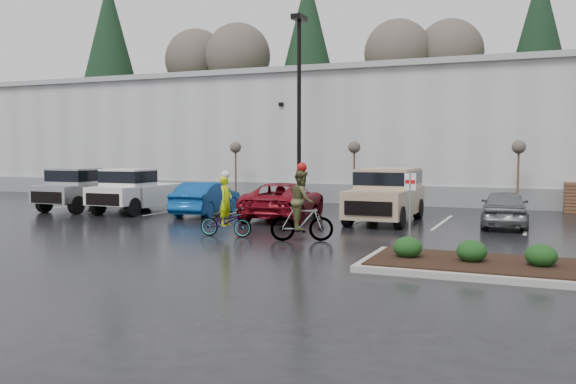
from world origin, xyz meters
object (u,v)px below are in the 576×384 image
at_px(suv_tan, 385,195).
at_px(cyclist_olive, 302,213).
at_px(sapling_mid, 354,151).
at_px(sapling_east, 519,151).
at_px(pickup_white, 141,190).
at_px(sapling_west, 236,151).
at_px(car_blue, 207,198).
at_px(car_red, 284,200).
at_px(fire_lane_sign, 410,203).
at_px(cyclist_hivis, 226,216).
at_px(lamppost, 299,90).
at_px(car_grey, 505,208).
at_px(pickup_silver, 88,189).

relative_size(suv_tan, cyclist_olive, 2.12).
bearing_deg(sapling_mid, sapling_east, 0.00).
bearing_deg(pickup_white, suv_tan, 2.15).
relative_size(sapling_east, pickup_white, 0.62).
xyz_separation_m(sapling_west, car_blue, (1.80, -6.13, -2.02)).
height_order(sapling_mid, car_red, sapling_mid).
bearing_deg(fire_lane_sign, cyclist_olive, 159.83).
distance_m(car_red, cyclist_hivis, 5.40).
xyz_separation_m(lamppost, sapling_west, (-4.00, 1.00, -2.96)).
xyz_separation_m(sapling_mid, cyclist_hivis, (-0.86, -11.50, -2.06)).
relative_size(lamppost, cyclist_olive, 3.84).
xyz_separation_m(sapling_east, car_grey, (-0.25, -5.43, -2.05)).
relative_size(fire_lane_sign, pickup_white, 0.42).
height_order(car_blue, car_grey, car_blue).
bearing_deg(sapling_west, car_red, -48.68).
bearing_deg(sapling_west, sapling_mid, 0.00).
xyz_separation_m(sapling_west, pickup_white, (-1.59, -6.10, -1.75)).
bearing_deg(sapling_east, cyclist_olive, -116.53).
height_order(cyclist_hivis, cyclist_olive, cyclist_olive).
distance_m(sapling_mid, cyclist_olive, 11.78).
distance_m(lamppost, cyclist_hivis, 11.75).
relative_size(lamppost, sapling_east, 2.88).
relative_size(lamppost, cyclist_hivis, 4.35).
bearing_deg(cyclist_hivis, cyclist_olive, -95.07).
xyz_separation_m(sapling_east, cyclist_olive, (-5.74, -11.50, -1.86)).
height_order(suv_tan, car_grey, suv_tan).
height_order(lamppost, suv_tan, lamppost).
relative_size(lamppost, sapling_west, 2.88).
xyz_separation_m(fire_lane_sign, cyclist_olive, (-3.54, 1.30, -0.53)).
xyz_separation_m(sapling_mid, car_blue, (-4.70, -6.13, -2.02)).
bearing_deg(pickup_silver, lamppost, 31.59).
xyz_separation_m(sapling_west, fire_lane_sign, (11.80, -12.80, -1.32)).
bearing_deg(pickup_white, pickup_silver, -177.83).
relative_size(car_red, cyclist_olive, 2.20).
height_order(lamppost, car_blue, lamppost).
height_order(pickup_silver, car_blue, pickup_silver).
bearing_deg(sapling_west, sapling_east, 0.00).
height_order(sapling_mid, sapling_east, same).
xyz_separation_m(pickup_silver, pickup_white, (2.88, 0.11, 0.00)).
height_order(sapling_west, car_blue, sapling_west).
height_order(fire_lane_sign, car_grey, fire_lane_sign).
xyz_separation_m(fire_lane_sign, pickup_silver, (-16.27, 6.59, -0.43)).
bearing_deg(sapling_mid, cyclist_hivis, -94.29).
bearing_deg(car_blue, fire_lane_sign, 140.14).
height_order(sapling_east, cyclist_olive, sapling_east).
bearing_deg(sapling_mid, pickup_silver, -150.49).
bearing_deg(fire_lane_sign, car_grey, 75.15).
bearing_deg(pickup_silver, cyclist_olive, -22.56).
distance_m(pickup_white, cyclist_hivis, 9.03).
height_order(sapling_mid, car_grey, sapling_mid).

